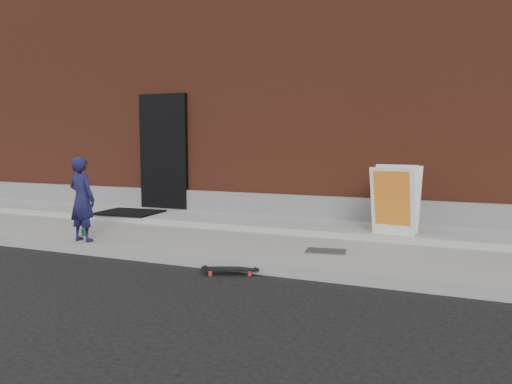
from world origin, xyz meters
The scene contains 10 objects.
ground centered at (0.00, 0.00, 0.00)m, with size 80.00×80.00×0.00m, color black.
sidewalk centered at (0.00, 1.50, 0.07)m, with size 20.00×3.00×0.15m, color gray.
apron centered at (0.00, 2.40, 0.20)m, with size 20.00×1.20×0.10m, color #9A9A94.
building centered at (0.00, 6.99, 2.50)m, with size 20.00×8.10×5.00m.
child centered at (-2.22, 0.20, 0.77)m, with size 0.45×0.30×1.24m, color #16163F.
skateboard centered at (0.33, -0.12, 0.06)m, with size 0.70×0.42×0.08m.
pizza_sign centered at (2.00, 2.00, 0.76)m, with size 0.69×0.79×1.02m.
soda_can centered at (-2.48, 0.50, 0.21)m, with size 0.06×0.06×0.11m, color #1A853F.
doormat centered at (-2.90, 2.20, 0.27)m, with size 1.10×0.89×0.03m, color black.
utility_plate centered at (1.25, 0.89, 0.16)m, with size 0.52×0.33×0.02m, color #55555A.
Camera 1 is at (2.91, -5.46, 1.63)m, focal length 35.00 mm.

